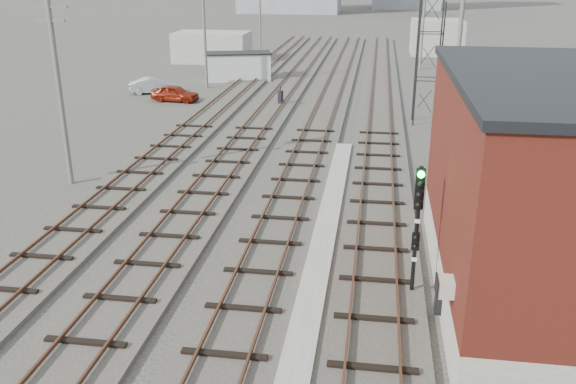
% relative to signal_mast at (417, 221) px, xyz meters
% --- Properties ---
extents(ground, '(320.00, 320.00, 0.00)m').
position_rel_signal_mast_xyz_m(ground, '(-3.70, 48.63, -2.66)').
color(ground, '#282621').
rests_on(ground, ground).
extents(track_right, '(3.20, 90.00, 0.39)m').
position_rel_signal_mast_xyz_m(track_right, '(-1.20, 27.63, -2.55)').
color(track_right, '#332D28').
rests_on(track_right, ground).
extents(track_mid_right, '(3.20, 90.00, 0.39)m').
position_rel_signal_mast_xyz_m(track_mid_right, '(-5.20, 27.63, -2.55)').
color(track_mid_right, '#332D28').
rests_on(track_mid_right, ground).
extents(track_mid_left, '(3.20, 90.00, 0.39)m').
position_rel_signal_mast_xyz_m(track_mid_left, '(-9.20, 27.63, -2.55)').
color(track_mid_left, '#332D28').
rests_on(track_mid_left, ground).
extents(track_left, '(3.20, 90.00, 0.39)m').
position_rel_signal_mast_xyz_m(track_left, '(-13.20, 27.63, -2.55)').
color(track_left, '#332D28').
rests_on(track_left, ground).
extents(platform_curb, '(0.90, 28.00, 0.26)m').
position_rel_signal_mast_xyz_m(platform_curb, '(-3.20, 2.63, -2.53)').
color(platform_curb, gray).
rests_on(platform_curb, ground).
extents(brick_building, '(6.54, 12.20, 7.22)m').
position_rel_signal_mast_xyz_m(brick_building, '(3.80, 0.63, 0.97)').
color(brick_building, gray).
rests_on(brick_building, ground).
extents(lattice_tower, '(1.60, 1.60, 15.00)m').
position_rel_signal_mast_xyz_m(lattice_tower, '(1.80, 23.63, 4.84)').
color(lattice_tower, black).
rests_on(lattice_tower, ground).
extents(utility_pole_left_a, '(1.80, 0.24, 9.00)m').
position_rel_signal_mast_xyz_m(utility_pole_left_a, '(-16.20, 8.63, 2.14)').
color(utility_pole_left_a, '#595147').
rests_on(utility_pole_left_a, ground).
extents(utility_pole_left_b, '(1.80, 0.24, 9.00)m').
position_rel_signal_mast_xyz_m(utility_pole_left_b, '(-16.20, 33.63, 2.14)').
color(utility_pole_left_b, '#595147').
rests_on(utility_pole_left_b, ground).
extents(utility_pole_left_c, '(1.80, 0.24, 9.00)m').
position_rel_signal_mast_xyz_m(utility_pole_left_c, '(-16.20, 58.63, 2.14)').
color(utility_pole_left_c, '#595147').
rests_on(utility_pole_left_c, ground).
extents(utility_pole_right_a, '(1.80, 0.24, 9.00)m').
position_rel_signal_mast_xyz_m(utility_pole_right_a, '(2.80, 16.63, 2.14)').
color(utility_pole_right_a, '#595147').
rests_on(utility_pole_right_a, ground).
extents(utility_pole_right_b, '(1.80, 0.24, 9.00)m').
position_rel_signal_mast_xyz_m(utility_pole_right_b, '(2.80, 46.63, 2.14)').
color(utility_pole_right_b, '#595147').
rests_on(utility_pole_right_b, ground).
extents(shed_left, '(8.00, 5.00, 3.20)m').
position_rel_signal_mast_xyz_m(shed_left, '(-19.70, 48.63, -1.06)').
color(shed_left, gray).
rests_on(shed_left, ground).
extents(shed_right, '(6.00, 6.00, 4.00)m').
position_rel_signal_mast_xyz_m(shed_right, '(5.30, 58.63, -0.66)').
color(shed_right, gray).
rests_on(shed_right, ground).
extents(signal_mast, '(0.40, 0.42, 4.44)m').
position_rel_signal_mast_xyz_m(signal_mast, '(0.00, 0.00, 0.00)').
color(signal_mast, gray).
rests_on(signal_mast, ground).
extents(switch_stand, '(0.41, 0.41, 1.37)m').
position_rel_signal_mast_xyz_m(switch_stand, '(-8.72, 27.52, -2.01)').
color(switch_stand, black).
rests_on(switch_stand, ground).
extents(site_trailer, '(6.56, 4.15, 2.56)m').
position_rel_signal_mast_xyz_m(site_trailer, '(-14.35, 37.84, -1.37)').
color(site_trailer, silver).
rests_on(site_trailer, ground).
extents(car_red, '(3.90, 1.92, 1.28)m').
position_rel_signal_mast_xyz_m(car_red, '(-17.19, 27.90, -2.02)').
color(car_red, maroon).
rests_on(car_red, ground).
extents(car_silver, '(4.18, 2.49, 1.30)m').
position_rel_signal_mast_xyz_m(car_silver, '(-19.96, 30.68, -2.01)').
color(car_silver, '#96999D').
rests_on(car_silver, ground).
extents(car_grey, '(4.72, 2.67, 1.29)m').
position_rel_signal_mast_xyz_m(car_grey, '(-15.07, 38.04, -2.02)').
color(car_grey, slate).
rests_on(car_grey, ground).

